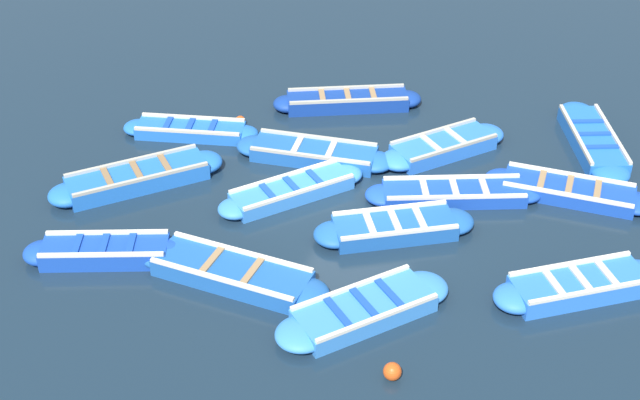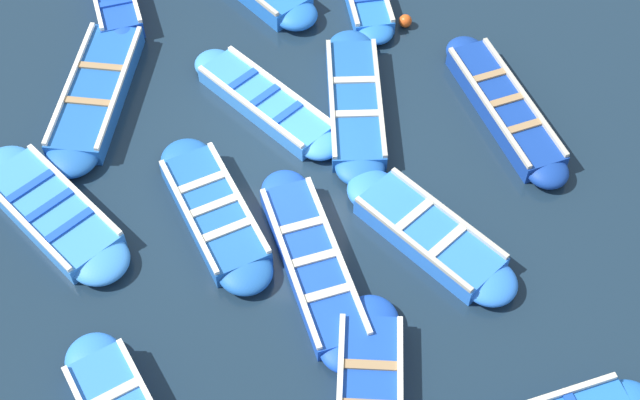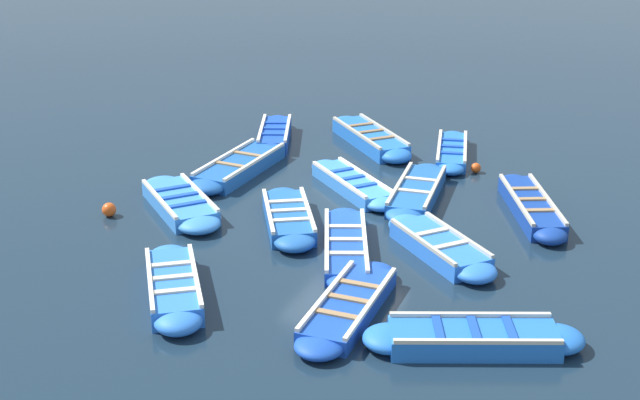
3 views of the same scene
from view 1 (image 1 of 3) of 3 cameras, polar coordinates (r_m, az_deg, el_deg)
ground_plane at (r=19.49m, az=1.98°, el=0.02°), size 120.00×120.00×0.00m
boat_far_corner at (r=17.57m, az=16.24°, el=-5.30°), size 2.71×3.29×0.44m
boat_alongside at (r=21.20m, az=7.89°, el=3.40°), size 3.09×2.83×0.41m
boat_outer_right at (r=20.23m, az=15.61°, el=0.56°), size 1.03×3.72×0.36m
boat_stern_in at (r=17.27m, az=-5.65°, el=-4.69°), size 1.08×4.04×0.42m
boat_drifting at (r=22.19m, az=17.05°, el=3.65°), size 3.74×2.26×0.42m
boat_tucked at (r=18.42m, az=4.78°, el=-1.78°), size 2.51×3.34×0.40m
boat_mid_row at (r=20.26m, az=-11.60°, el=1.40°), size 3.45×3.35×0.44m
boat_bow_out at (r=22.93m, az=1.77°, el=6.34°), size 2.31×3.74×0.42m
boat_end_of_row at (r=21.93m, az=-8.28°, el=4.44°), size 1.51×3.41×0.35m
boat_near_quay at (r=18.19m, az=-13.58°, el=-3.24°), size 1.92×3.29×0.44m
boat_outer_left at (r=20.76m, az=-0.38°, el=3.00°), size 1.30×3.83×0.39m
boat_broadside at (r=19.62m, az=8.56°, el=0.42°), size 2.25×3.88×0.36m
boat_inner_gap at (r=16.41m, az=2.84°, el=-7.06°), size 3.33×3.02×0.40m
boat_centre at (r=19.49m, az=-1.81°, el=0.60°), size 3.15×2.79×0.38m
buoy_orange_near at (r=22.24m, az=-5.12°, el=5.07°), size 0.25×0.25×0.25m
buoy_yellow_far at (r=17.17m, az=5.17°, el=-5.08°), size 0.28×0.28×0.28m
buoy_white_drifting at (r=15.35m, az=4.65°, el=-10.88°), size 0.32×0.32×0.32m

